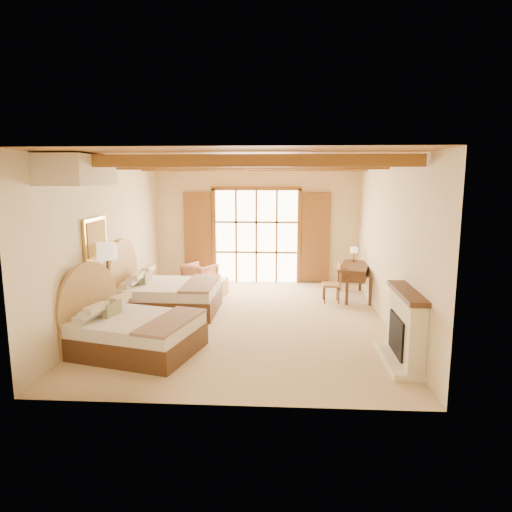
# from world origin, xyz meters

# --- Properties ---
(floor) EXTENTS (7.00, 7.00, 0.00)m
(floor) POSITION_xyz_m (0.00, 0.00, 0.00)
(floor) COLOR #C9AF86
(floor) RESTS_ON ground
(wall_back) EXTENTS (5.50, 0.00, 5.50)m
(wall_back) POSITION_xyz_m (0.00, 3.50, 1.60)
(wall_back) COLOR beige
(wall_back) RESTS_ON ground
(wall_left) EXTENTS (0.00, 7.00, 7.00)m
(wall_left) POSITION_xyz_m (-2.75, 0.00, 1.60)
(wall_left) COLOR beige
(wall_left) RESTS_ON ground
(wall_right) EXTENTS (0.00, 7.00, 7.00)m
(wall_right) POSITION_xyz_m (2.75, 0.00, 1.60)
(wall_right) COLOR beige
(wall_right) RESTS_ON ground
(ceiling) EXTENTS (7.00, 7.00, 0.00)m
(ceiling) POSITION_xyz_m (0.00, 0.00, 3.20)
(ceiling) COLOR #A96F3A
(ceiling) RESTS_ON ground
(ceiling_beams) EXTENTS (5.39, 4.60, 0.18)m
(ceiling_beams) POSITION_xyz_m (0.00, 0.00, 3.08)
(ceiling_beams) COLOR brown
(ceiling_beams) RESTS_ON ceiling
(french_doors) EXTENTS (3.95, 0.08, 2.60)m
(french_doors) POSITION_xyz_m (0.00, 3.44, 1.25)
(french_doors) COLOR white
(french_doors) RESTS_ON ground
(fireplace) EXTENTS (0.46, 1.40, 1.16)m
(fireplace) POSITION_xyz_m (2.60, -2.00, 0.51)
(fireplace) COLOR beige
(fireplace) RESTS_ON ground
(painting) EXTENTS (0.06, 0.95, 0.75)m
(painting) POSITION_xyz_m (-2.70, -0.75, 1.75)
(painting) COLOR gold
(painting) RESTS_ON wall_left
(canopy_valance) EXTENTS (0.70, 1.40, 0.45)m
(canopy_valance) POSITION_xyz_m (-2.40, -2.00, 2.95)
(canopy_valance) COLOR beige
(canopy_valance) RESTS_ON ceiling
(bed_near) EXTENTS (2.27, 1.89, 1.27)m
(bed_near) POSITION_xyz_m (-1.81, -1.80, 0.38)
(bed_near) COLOR #4A311B
(bed_near) RESTS_ON floor
(bed_far) EXTENTS (2.10, 1.63, 1.37)m
(bed_far) POSITION_xyz_m (-1.86, 0.49, 0.41)
(bed_far) COLOR #4A311B
(bed_far) RESTS_ON floor
(nightstand) EXTENTS (0.59, 0.59, 0.64)m
(nightstand) POSITION_xyz_m (-2.44, -0.92, 0.32)
(nightstand) COLOR #4A311B
(nightstand) RESTS_ON floor
(floor_lamp) EXTENTS (0.35, 0.35, 1.66)m
(floor_lamp) POSITION_xyz_m (-2.50, -0.77, 1.41)
(floor_lamp) COLOR #322716
(floor_lamp) RESTS_ON floor
(armchair) EXTENTS (0.98, 0.99, 0.67)m
(armchair) POSITION_xyz_m (-1.41, 2.54, 0.33)
(armchair) COLOR #A96A45
(armchair) RESTS_ON floor
(ottoman) EXTENTS (0.63, 0.63, 0.40)m
(ottoman) POSITION_xyz_m (-0.93, 1.94, 0.20)
(ottoman) COLOR #AC8C46
(ottoman) RESTS_ON floor
(desk) EXTENTS (0.97, 1.57, 0.79)m
(desk) POSITION_xyz_m (2.43, 1.93, 0.42)
(desk) COLOR #4A311B
(desk) RESTS_ON floor
(desk_chair) EXTENTS (0.40, 0.40, 0.91)m
(desk_chair) POSITION_xyz_m (1.87, 1.49, 0.28)
(desk_chair) COLOR olive
(desk_chair) RESTS_ON floor
(desk_lamp) EXTENTS (0.18, 0.18, 0.36)m
(desk_lamp) POSITION_xyz_m (2.49, 2.46, 1.06)
(desk_lamp) COLOR #322716
(desk_lamp) RESTS_ON desk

